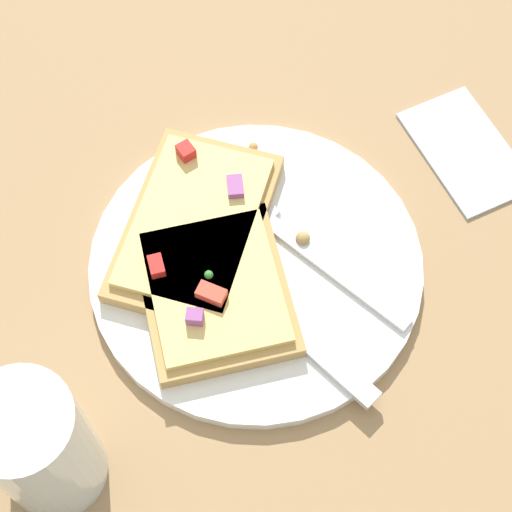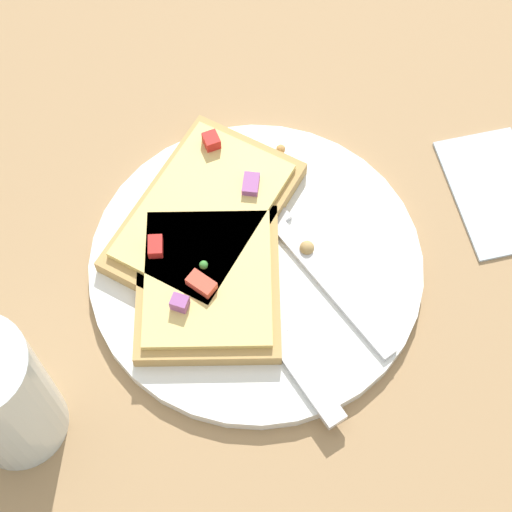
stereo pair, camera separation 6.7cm
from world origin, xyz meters
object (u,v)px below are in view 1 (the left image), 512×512
pizza_slice_main (195,225)px  pizza_slice_corner (215,291)px  napkin (466,150)px  knife (287,323)px  fork (284,233)px  plate (256,265)px  drinking_glass (40,447)px

pizza_slice_main → pizza_slice_corner: (-0.06, 0.01, -0.00)m
napkin → knife: bearing=111.0°
knife → pizza_slice_corner: 0.06m
pizza_slice_main → pizza_slice_corner: bearing=-146.9°
fork → napkin: size_ratio=1.78×
knife → pizza_slice_corner: (0.05, 0.04, 0.01)m
pizza_slice_main → napkin: size_ratio=1.60×
pizza_slice_main → knife: bearing=-122.3°
plate → pizza_slice_corner: size_ratio=1.77×
pizza_slice_main → pizza_slice_corner: size_ratio=1.26×
plate → pizza_slice_main: bearing=34.7°
plate → pizza_slice_corner: (-0.01, 0.04, 0.02)m
plate → knife: knife is taller
pizza_slice_corner → napkin: pizza_slice_corner is taller
fork → pizza_slice_corner: pizza_slice_corner is taller
drinking_glass → fork: bearing=-66.7°
pizza_slice_corner → drinking_glass: bearing=-53.2°
plate → drinking_glass: bearing=113.4°
plate → napkin: plate is taller
fork → knife: (-0.07, 0.03, 0.00)m
pizza_slice_main → drinking_glass: drinking_glass is taller
drinking_glass → napkin: 0.43m
plate → pizza_slice_corner: bearing=108.3°
fork → pizza_slice_main: pizza_slice_main is taller
plate → knife: 0.06m
fork → plate: bearing=89.0°
fork → napkin: (0.01, -0.18, -0.01)m
knife → napkin: size_ratio=1.72×
fork → napkin: 0.18m
fork → pizza_slice_corner: bearing=86.7°
plate → fork: bearing=-67.5°
plate → pizza_slice_main: size_ratio=1.40×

